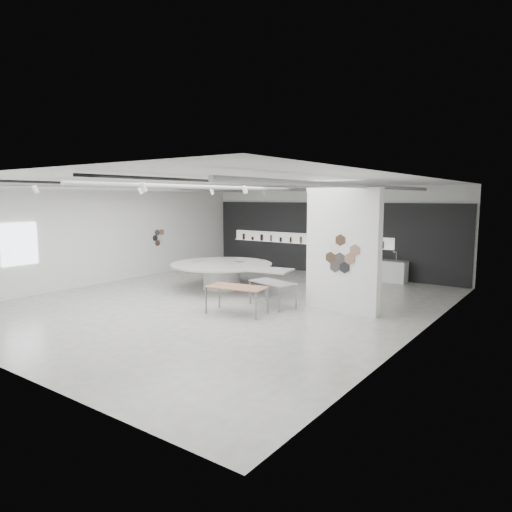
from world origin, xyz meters
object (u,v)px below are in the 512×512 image
Objects in this scene: partition_column at (343,251)px; sample_table_stone at (273,284)px; sample_table_wood at (237,289)px; kitchen_counter at (388,271)px; display_island at (223,272)px.

sample_table_stone is at bearing -162.30° from partition_column.
sample_table_stone is (-2.00, -0.64, -1.10)m from partition_column.
sample_table_wood is (-2.35, -1.98, -1.06)m from partition_column.
sample_table_stone is at bearing 75.74° from sample_table_wood.
kitchen_counter is at bearing 77.21° from sample_table_stone.
kitchen_counter is (-0.61, 5.50, -1.37)m from partition_column.
display_island is at bearing -130.39° from kitchen_counter.
partition_column is 5.15m from display_island.
sample_table_stone is 1.07× the size of kitchen_counter.
kitchen_counter is (1.74, 7.48, -0.30)m from sample_table_wood.
sample_table_wood is at bearing -54.17° from display_island.
kitchen_counter reaches higher than display_island.
sample_table_wood is 1.18× the size of kitchen_counter.
sample_table_wood is at bearing -101.88° from kitchen_counter.
sample_table_wood reaches higher than sample_table_stone.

